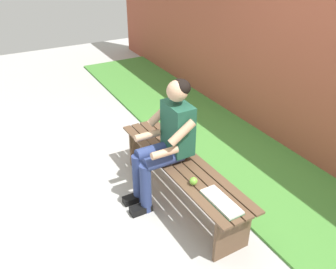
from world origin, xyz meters
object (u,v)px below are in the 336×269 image
book_open (221,202)px  bench_near (181,171)px  person_seated (167,138)px  apple (193,181)px

book_open → bench_near: bearing=-2.8°
person_seated → apple: bearing=-178.3°
apple → book_open: size_ratio=0.17×
person_seated → book_open: size_ratio=3.07×
book_open → apple: bearing=11.2°
apple → book_open: 0.33m
apple → person_seated: bearing=1.7°
bench_near → apple: 0.39m
bench_near → book_open: size_ratio=4.52×
person_seated → book_open: (-0.79, -0.08, -0.22)m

